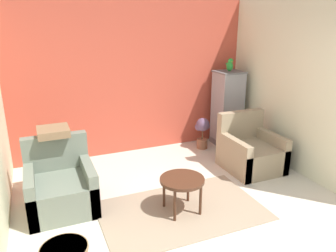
{
  "coord_description": "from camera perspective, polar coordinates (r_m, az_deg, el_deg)",
  "views": [
    {
      "loc": [
        -1.66,
        -2.39,
        2.36
      ],
      "look_at": [
        0.0,
        1.59,
        0.95
      ],
      "focal_mm": 35.0,
      "sensor_mm": 36.0,
      "label": 1
    }
  ],
  "objects": [
    {
      "name": "coffee_table",
      "position": [
        4.18,
        2.47,
        -9.76
      ],
      "size": [
        0.57,
        0.57,
        0.47
      ],
      "color": "#472819",
      "rests_on": "ground_plane"
    },
    {
      "name": "wall_back_accent",
      "position": [
        5.92,
        -6.11,
        8.27
      ],
      "size": [
        4.37,
        0.06,
        2.72
      ],
      "color": "#C64C38",
      "rests_on": "ground_plane"
    },
    {
      "name": "area_rug",
      "position": [
        4.38,
        2.39,
        -14.47
      ],
      "size": [
        2.08,
        1.29,
        0.01
      ],
      "color": "gray",
      "rests_on": "ground_plane"
    },
    {
      "name": "armchair_right",
      "position": [
        5.56,
        14.1,
        -4.44
      ],
      "size": [
        0.84,
        0.87,
        0.9
      ],
      "color": "#9E896B",
      "rests_on": "ground_plane"
    },
    {
      "name": "wall_right",
      "position": [
        5.6,
        20.94,
        6.63
      ],
      "size": [
        0.06,
        3.17,
        2.72
      ],
      "color": "beige",
      "rests_on": "ground_plane"
    },
    {
      "name": "parrot",
      "position": [
        6.28,
        10.7,
        10.37
      ],
      "size": [
        0.11,
        0.2,
        0.24
      ],
      "color": "green",
      "rests_on": "birdcage"
    },
    {
      "name": "armchair_left",
      "position": [
        4.54,
        -18.17,
        -10.14
      ],
      "size": [
        0.84,
        0.87,
        0.9
      ],
      "color": "slate",
      "rests_on": "ground_plane"
    },
    {
      "name": "throw_pillow",
      "position": [
        4.58,
        -19.35,
        -0.91
      ],
      "size": [
        0.4,
        0.4,
        0.1
      ],
      "color": "#846647",
      "rests_on": "armchair_left"
    },
    {
      "name": "birdcage",
      "position": [
        6.44,
        10.28,
        3.01
      ],
      "size": [
        0.49,
        0.49,
        1.44
      ],
      "color": "slate",
      "rests_on": "ground_plane"
    },
    {
      "name": "potted_plant",
      "position": [
        6.22,
        6.02,
        -0.69
      ],
      "size": [
        0.28,
        0.25,
        0.6
      ],
      "color": "brown",
      "rests_on": "ground_plane"
    }
  ]
}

